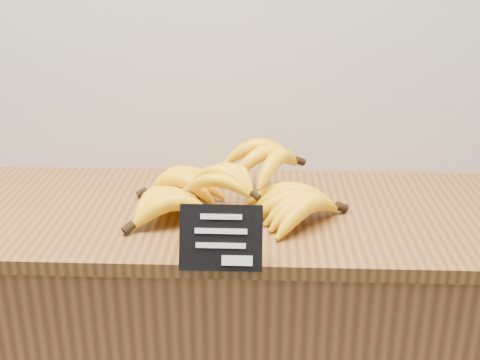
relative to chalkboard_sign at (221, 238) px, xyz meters
name	(u,v)px	position (x,y,z in m)	size (l,w,h in m)	color
counter_top	(241,214)	(0.03, 0.27, -0.07)	(1.47, 0.54, 0.03)	brown
chalkboard_sign	(221,238)	(0.00, 0.00, 0.00)	(0.16, 0.01, 0.13)	black
banana_pile	(229,188)	(0.00, 0.26, -0.01)	(0.53, 0.35, 0.12)	yellow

